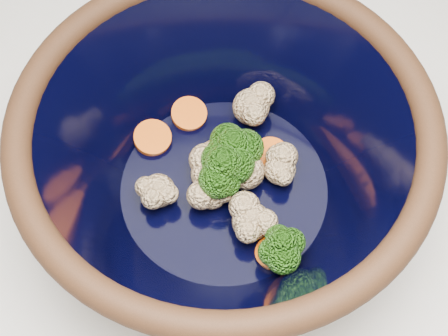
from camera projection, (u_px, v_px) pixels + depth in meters
mixing_bowl at (224, 160)px, 0.48m from camera, size 0.38×0.38×0.13m
vegetable_pile at (232, 171)px, 0.50m from camera, size 0.13×0.18×0.06m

